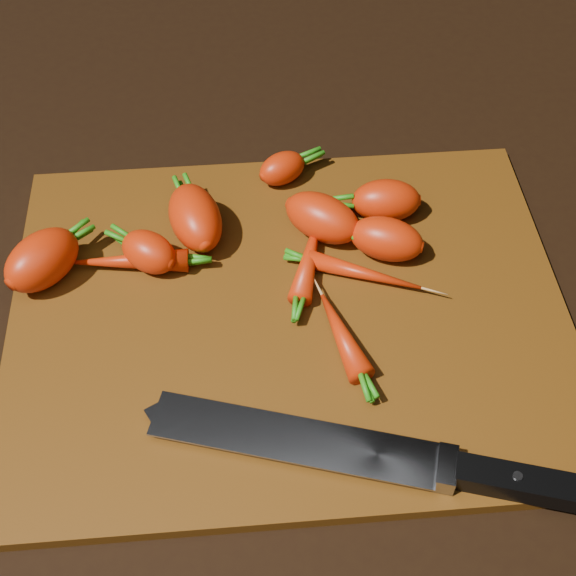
{
  "coord_description": "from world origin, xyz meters",
  "views": [
    {
      "loc": [
        -0.04,
        -0.44,
        0.58
      ],
      "look_at": [
        0.0,
        0.01,
        0.03
      ],
      "focal_mm": 50.0,
      "sensor_mm": 36.0,
      "label": 1
    }
  ],
  "objects": [
    {
      "name": "carrot_2",
      "position": [
        0.04,
        0.09,
        0.03
      ],
      "size": [
        0.09,
        0.08,
        0.04
      ],
      "primitive_type": "ellipsoid",
      "rotation": [
        0.0,
        0.0,
        -0.65
      ],
      "color": "red",
      "rests_on": "cutting_board"
    },
    {
      "name": "ground",
      "position": [
        0.0,
        0.0,
        -0.01
      ],
      "size": [
        2.0,
        2.0,
        0.01
      ],
      "primitive_type": "cube",
      "color": "black"
    },
    {
      "name": "carrot_0",
      "position": [
        -0.22,
        0.06,
        0.04
      ],
      "size": [
        0.09,
        0.09,
        0.05
      ],
      "primitive_type": "ellipsoid",
      "rotation": [
        0.0,
        0.0,
        0.83
      ],
      "color": "red",
      "rests_on": "cutting_board"
    },
    {
      "name": "carrot_4",
      "position": [
        0.1,
        0.11,
        0.03
      ],
      "size": [
        0.07,
        0.05,
        0.04
      ],
      "primitive_type": "ellipsoid",
      "rotation": [
        0.0,
        0.0,
        3.08
      ],
      "color": "red",
      "rests_on": "cutting_board"
    },
    {
      "name": "carrot_3",
      "position": [
        -0.08,
        0.1,
        0.04
      ],
      "size": [
        0.07,
        0.09,
        0.05
      ],
      "primitive_type": "ellipsoid",
      "rotation": [
        0.0,
        0.0,
        1.82
      ],
      "color": "red",
      "rests_on": "cutting_board"
    },
    {
      "name": "carrot_6",
      "position": [
        0.1,
        0.06,
        0.03
      ],
      "size": [
        0.08,
        0.06,
        0.04
      ],
      "primitive_type": "ellipsoid",
      "rotation": [
        0.0,
        0.0,
        2.75
      ],
      "color": "red",
      "rests_on": "cutting_board"
    },
    {
      "name": "cutting_board",
      "position": [
        0.0,
        0.0,
        0.01
      ],
      "size": [
        0.5,
        0.4,
        0.01
      ],
      "primitive_type": "cube",
      "color": "#5B330D",
      "rests_on": "ground"
    },
    {
      "name": "carrot_7",
      "position": [
        0.02,
        0.05,
        0.02
      ],
      "size": [
        0.05,
        0.11,
        0.02
      ],
      "primitive_type": "ellipsoid",
      "rotation": [
        0.0,
        0.0,
        1.3
      ],
      "color": "red",
      "rests_on": "cutting_board"
    },
    {
      "name": "knife",
      "position": [
        0.01,
        -0.14,
        0.02
      ],
      "size": [
        0.36,
        0.14,
        0.02
      ],
      "rotation": [
        0.0,
        0.0,
        -0.3
      ],
      "color": "gray",
      "rests_on": "cutting_board"
    },
    {
      "name": "carrot_5",
      "position": [
        0.01,
        0.17,
        0.03
      ],
      "size": [
        0.06,
        0.05,
        0.03
      ],
      "primitive_type": "ellipsoid",
      "rotation": [
        0.0,
        0.0,
        0.49
      ],
      "color": "red",
      "rests_on": "cutting_board"
    },
    {
      "name": "carrot_10",
      "position": [
        -0.14,
        0.06,
        0.02
      ],
      "size": [
        0.11,
        0.03,
        0.02
      ],
      "primitive_type": "ellipsoid",
      "rotation": [
        0.0,
        0.0,
        3.08
      ],
      "color": "red",
      "rests_on": "cutting_board"
    },
    {
      "name": "carrot_1",
      "position": [
        -0.12,
        0.06,
        0.03
      ],
      "size": [
        0.07,
        0.06,
        0.04
      ],
      "primitive_type": "ellipsoid",
      "rotation": [
        0.0,
        0.0,
        2.47
      ],
      "color": "red",
      "rests_on": "cutting_board"
    },
    {
      "name": "carrot_8",
      "position": [
        0.07,
        0.03,
        0.02
      ],
      "size": [
        0.11,
        0.06,
        0.02
      ],
      "primitive_type": "ellipsoid",
      "rotation": [
        0.0,
        0.0,
        -0.41
      ],
      "color": "red",
      "rests_on": "cutting_board"
    },
    {
      "name": "carrot_9",
      "position": [
        0.04,
        -0.04,
        0.02
      ],
      "size": [
        0.05,
        0.09,
        0.02
      ],
      "primitive_type": "ellipsoid",
      "rotation": [
        0.0,
        0.0,
        1.83
      ],
      "color": "red",
      "rests_on": "cutting_board"
    }
  ]
}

